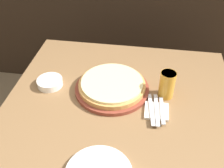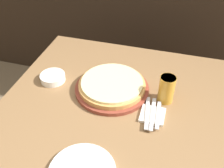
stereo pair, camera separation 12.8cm
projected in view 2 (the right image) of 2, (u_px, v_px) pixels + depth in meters
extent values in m
cube|color=olive|center=(116.00, 154.00, 1.49)|extent=(1.11, 1.09, 0.77)
cylinder|color=brown|center=(112.00, 89.00, 1.33)|extent=(0.37, 0.37, 0.02)
cylinder|color=tan|center=(112.00, 85.00, 1.31)|extent=(0.34, 0.34, 0.02)
cylinder|color=beige|center=(112.00, 82.00, 1.30)|extent=(0.31, 0.31, 0.01)
cylinder|color=gold|center=(167.00, 89.00, 1.23)|extent=(0.08, 0.08, 0.14)
cylinder|color=white|center=(168.00, 79.00, 1.19)|extent=(0.07, 0.07, 0.02)
cylinder|color=white|center=(53.00, 77.00, 1.39)|extent=(0.13, 0.13, 0.04)
cube|color=white|center=(153.00, 115.00, 1.19)|extent=(0.11, 0.11, 0.01)
cube|color=silver|center=(147.00, 113.00, 1.19)|extent=(0.04, 0.21, 0.00)
cube|color=silver|center=(153.00, 114.00, 1.19)|extent=(0.03, 0.21, 0.00)
cube|color=silver|center=(158.00, 115.00, 1.18)|extent=(0.03, 0.18, 0.00)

